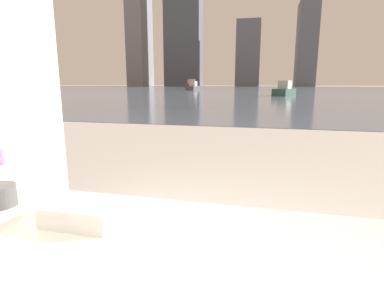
# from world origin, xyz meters

# --- Properties ---
(towel_stack) EXTENTS (0.27, 0.17, 0.08)m
(towel_stack) POSITION_xyz_m (-0.23, 0.80, 0.54)
(towel_stack) COLOR white
(towel_stack) RESTS_ON bathtub
(harbor_water) EXTENTS (180.00, 110.00, 0.01)m
(harbor_water) POSITION_xyz_m (0.00, 62.00, 0.01)
(harbor_water) COLOR slate
(harbor_water) RESTS_ON ground_plane
(harbor_boat_0) EXTENTS (2.18, 3.55, 1.26)m
(harbor_boat_0) POSITION_xyz_m (2.00, 26.90, 0.45)
(harbor_boat_0) COLOR #335647
(harbor_boat_0) RESTS_ON harbor_water
(harbor_boat_1) EXTENTS (1.52, 3.72, 1.36)m
(harbor_boat_1) POSITION_xyz_m (-10.56, 46.00, 0.49)
(harbor_boat_1) COLOR #4C4C51
(harbor_boat_1) RESTS_ON harbor_water
(harbor_boat_2) EXTENTS (4.25, 5.58, 2.01)m
(harbor_boat_2) POSITION_xyz_m (-16.20, 67.93, 0.72)
(harbor_boat_2) COLOR maroon
(harbor_boat_2) RESTS_ON harbor_water
(skyline_tower_0) EXTENTS (6.86, 12.45, 51.32)m
(skyline_tower_0) POSITION_xyz_m (-49.99, 118.00, 25.66)
(skyline_tower_0) COLOR slate
(skyline_tower_0) RESTS_ON ground_plane
(skyline_tower_1) EXTENTS (13.94, 7.81, 44.04)m
(skyline_tower_1) POSITION_xyz_m (-31.65, 118.00, 22.02)
(skyline_tower_1) COLOR #4C515B
(skyline_tower_1) RESTS_ON ground_plane
(skyline_tower_2) EXTENTS (8.64, 9.15, 23.68)m
(skyline_tower_2) POSITION_xyz_m (-6.49, 118.00, 11.84)
(skyline_tower_2) COLOR slate
(skyline_tower_2) RESTS_ON ground_plane
(skyline_tower_3) EXTENTS (6.30, 13.57, 29.31)m
(skyline_tower_3) POSITION_xyz_m (13.83, 118.00, 14.66)
(skyline_tower_3) COLOR slate
(skyline_tower_3) RESTS_ON ground_plane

